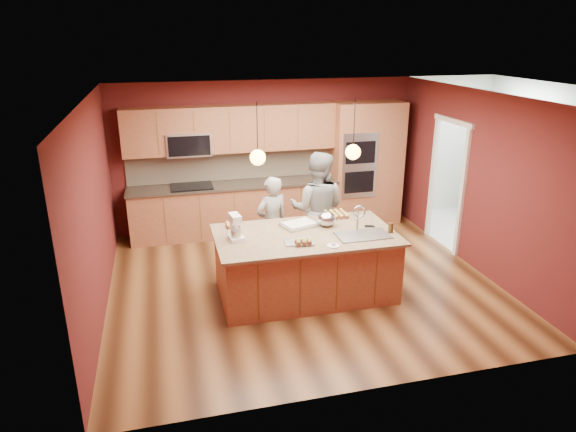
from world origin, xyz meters
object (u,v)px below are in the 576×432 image
object	(u,v)px
person_left	(272,223)
stand_mixer	(235,229)
island	(306,263)
person_right	(317,209)
mixing_bowl	(327,219)

from	to	relation	value
person_left	stand_mixer	size ratio (longest dim) A/B	4.23
island	stand_mixer	world-z (taller)	island
person_right	person_left	bearing A→B (deg)	23.83
island	person_left	distance (m)	1.02
person_right	stand_mixer	distance (m)	1.68
stand_mixer	mixing_bowl	size ratio (longest dim) A/B	1.35
person_left	island	bearing A→B (deg)	87.83
stand_mixer	mixing_bowl	distance (m)	1.33
stand_mixer	mixing_bowl	world-z (taller)	stand_mixer
island	stand_mixer	xyz separation A→B (m)	(-0.97, 0.04, 0.59)
person_left	person_right	xyz separation A→B (m)	(0.72, 0.00, 0.17)
person_right	mixing_bowl	bearing A→B (deg)	107.05
island	person_right	size ratio (longest dim) A/B	1.36
person_left	person_right	bearing A→B (deg)	161.31
island	mixing_bowl	distance (m)	0.69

